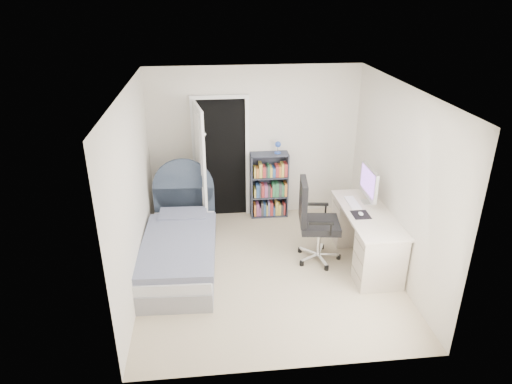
{
  "coord_description": "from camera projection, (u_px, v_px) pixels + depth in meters",
  "views": [
    {
      "loc": [
        -0.74,
        -5.26,
        3.58
      ],
      "look_at": [
        -0.12,
        0.45,
        0.99
      ],
      "focal_mm": 32.0,
      "sensor_mm": 36.0,
      "label": 1
    }
  ],
  "objects": [
    {
      "name": "door",
      "position": [
        208.0,
        164.0,
        7.19
      ],
      "size": [
        0.92,
        0.82,
        2.06
      ],
      "color": "black",
      "rests_on": "ground"
    },
    {
      "name": "office_chair",
      "position": [
        313.0,
        217.0,
        6.3
      ],
      "size": [
        0.64,
        0.66,
        1.22
      ],
      "color": "silver",
      "rests_on": "ground"
    },
    {
      "name": "floor_lamp",
      "position": [
        204.0,
        186.0,
        7.4
      ],
      "size": [
        0.22,
        0.22,
        1.55
      ],
      "color": "silver",
      "rests_on": "ground"
    },
    {
      "name": "bed",
      "position": [
        180.0,
        247.0,
        6.32
      ],
      "size": [
        1.04,
        2.07,
        1.25
      ],
      "color": "gray",
      "rests_on": "ground"
    },
    {
      "name": "room_shell",
      "position": [
        269.0,
        187.0,
        5.8
      ],
      "size": [
        3.5,
        3.7,
        2.6
      ],
      "color": "tan",
      "rests_on": "ground"
    },
    {
      "name": "bookcase",
      "position": [
        270.0,
        187.0,
        7.63
      ],
      "size": [
        0.62,
        0.27,
        1.32
      ],
      "color": "#353948",
      "rests_on": "ground"
    },
    {
      "name": "desk",
      "position": [
        366.0,
        234.0,
        6.37
      ],
      "size": [
        0.63,
        1.58,
        1.29
      ],
      "color": "beige",
      "rests_on": "ground"
    },
    {
      "name": "nightstand",
      "position": [
        189.0,
        200.0,
        7.41
      ],
      "size": [
        0.42,
        0.42,
        0.62
      ],
      "color": "tan",
      "rests_on": "ground"
    }
  ]
}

